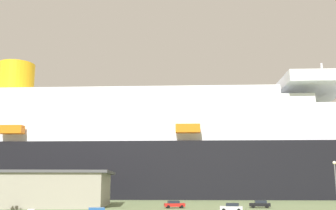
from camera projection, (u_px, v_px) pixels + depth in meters
ground_plane at (131, 205)px, 98.34m from camera, size 600.00×600.00×0.00m
cruise_ship at (116, 153)px, 150.29m from camera, size 299.52×43.16×58.26m
street_lamp at (336, 181)px, 65.16m from camera, size 0.56×0.56×8.85m
parked_car_red_hatchback at (174, 204)px, 86.44m from camera, size 4.66×2.59×1.58m
parked_car_silver_sedan at (232, 207)px, 75.53m from camera, size 4.46×2.61×1.58m
parked_car_black_coupe at (260, 204)px, 87.11m from camera, size 4.63×2.37×1.58m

